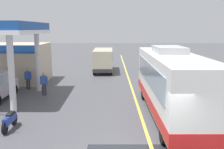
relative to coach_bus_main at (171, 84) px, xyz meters
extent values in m
plane|color=#4C4C51|center=(-1.68, 13.77, -1.72)|extent=(120.00, 120.00, 0.00)
cube|color=#D8CC4C|center=(-1.68, 8.77, -1.72)|extent=(0.16, 50.00, 0.01)
cube|color=white|center=(0.00, 0.01, 0.16)|extent=(2.50, 11.00, 2.90)
cube|color=red|center=(0.00, 0.01, -0.94)|extent=(2.54, 11.04, 0.56)
cube|color=#8C9EAD|center=(0.00, -5.43, 0.71)|extent=(2.30, 0.10, 1.40)
cube|color=#8C9EAD|center=(-1.27, 0.01, 0.61)|extent=(0.06, 9.35, 1.10)
cube|color=#8C9EAD|center=(1.27, 0.01, 0.61)|extent=(0.06, 9.35, 1.10)
cube|color=white|center=(0.00, -5.42, 1.41)|extent=(1.75, 0.08, 0.32)
cube|color=#B2B2B7|center=(0.00, 1.01, 1.79)|extent=(1.60, 2.80, 0.36)
cylinder|color=black|center=(-1.10, -3.89, -1.22)|extent=(0.30, 1.00, 1.00)
cylinder|color=black|center=(1.10, -3.89, -1.22)|extent=(0.30, 1.00, 1.00)
cylinder|color=black|center=(-1.10, 3.31, -1.22)|extent=(0.30, 1.00, 1.00)
cylinder|color=black|center=(1.10, 3.31, -1.22)|extent=(0.30, 1.00, 1.00)
cylinder|color=silver|center=(-8.85, 0.41, 0.58)|extent=(0.36, 0.36, 4.60)
cylinder|color=silver|center=(-8.85, 5.81, 0.58)|extent=(0.36, 0.36, 4.60)
cube|color=beige|center=(-12.55, 9.31, -0.02)|extent=(7.00, 4.40, 3.40)
cylinder|color=black|center=(-10.27, 4.69, -1.40)|extent=(0.20, 0.64, 0.64)
cube|color=#BFB799|center=(-4.22, 15.14, -0.33)|extent=(2.00, 6.00, 2.10)
cube|color=#8C9EAD|center=(-4.22, 15.14, 0.07)|extent=(2.04, 5.10, 0.80)
cube|color=#2D2D33|center=(-4.22, 12.09, -1.18)|extent=(1.90, 0.16, 0.36)
cylinder|color=black|center=(-5.10, 13.14, -1.34)|extent=(0.22, 0.76, 0.76)
cylinder|color=black|center=(-3.34, 13.14, -1.34)|extent=(0.22, 0.76, 0.76)
cylinder|color=black|center=(-5.10, 17.14, -1.34)|extent=(0.22, 0.76, 0.76)
cylinder|color=black|center=(-3.34, 17.14, -1.34)|extent=(0.22, 0.76, 0.76)
cylinder|color=black|center=(-8.06, -2.89, -1.42)|extent=(0.10, 0.60, 0.60)
cylinder|color=black|center=(-8.06, -1.69, -1.42)|extent=(0.10, 0.60, 0.60)
cube|color=navy|center=(-8.06, -2.29, -1.22)|extent=(0.20, 1.30, 0.36)
cube|color=black|center=(-8.06, -2.14, -1.00)|extent=(0.24, 0.60, 0.12)
cylinder|color=#2D2D33|center=(-8.06, -2.84, -0.82)|extent=(0.55, 0.04, 0.04)
cylinder|color=#33333F|center=(-9.88, 6.28, -1.31)|extent=(0.14, 0.14, 0.82)
cylinder|color=#33333F|center=(-9.70, 6.28, -1.31)|extent=(0.14, 0.14, 0.82)
cube|color=#3359B2|center=(-9.79, 6.28, -0.60)|extent=(0.36, 0.22, 0.60)
sphere|color=tan|center=(-9.79, 6.28, -0.17)|extent=(0.22, 0.22, 0.22)
cylinder|color=#3359B2|center=(-10.02, 6.28, -0.65)|extent=(0.09, 0.09, 0.58)
cylinder|color=#3359B2|center=(-9.56, 6.28, -0.65)|extent=(0.09, 0.09, 0.58)
cylinder|color=#33333F|center=(-8.17, 4.38, -1.31)|extent=(0.14, 0.14, 0.82)
cylinder|color=#33333F|center=(-7.99, 4.38, -1.31)|extent=(0.14, 0.14, 0.82)
cube|color=#3359B2|center=(-8.08, 4.38, -0.60)|extent=(0.36, 0.22, 0.60)
sphere|color=tan|center=(-8.08, 4.38, -0.17)|extent=(0.22, 0.22, 0.22)
cylinder|color=#3359B2|center=(-8.31, 4.38, -0.65)|extent=(0.09, 0.09, 0.58)
cylinder|color=#3359B2|center=(-7.85, 4.38, -0.65)|extent=(0.09, 0.09, 0.58)
camera|label=1|loc=(-3.25, -14.51, 2.98)|focal=43.70mm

